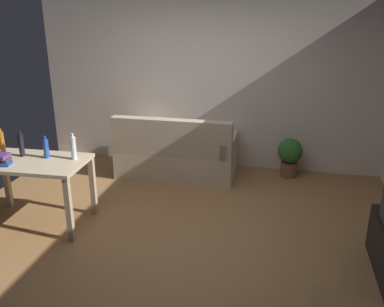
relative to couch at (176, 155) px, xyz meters
name	(u,v)px	position (x,y,z in m)	size (l,w,h in m)	color
ground_plane	(174,232)	(0.37, -1.59, -0.32)	(5.20, 4.40, 0.02)	#9E7042
wall_rear	(210,78)	(0.37, 0.61, 1.04)	(5.20, 0.10, 2.70)	silver
couch	(176,155)	(0.00, 0.00, 0.00)	(1.68, 0.84, 0.92)	beige
desk	(32,170)	(-1.21, -1.72, 0.34)	(1.22, 0.74, 0.76)	#C6B28E
potted_plant	(290,155)	(1.61, 0.31, 0.02)	(0.36, 0.36, 0.57)	brown
bottle_amber	(2,142)	(-1.65, -1.56, 0.58)	(0.06, 0.06, 0.29)	#9E6019
bottle_dark	(21,145)	(-1.38, -1.61, 0.58)	(0.06, 0.06, 0.29)	black
bottle_blue	(46,148)	(-1.08, -1.60, 0.56)	(0.06, 0.06, 0.25)	#2347A3
bottle_clear	(74,148)	(-0.75, -1.58, 0.59)	(0.06, 0.06, 0.30)	silver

